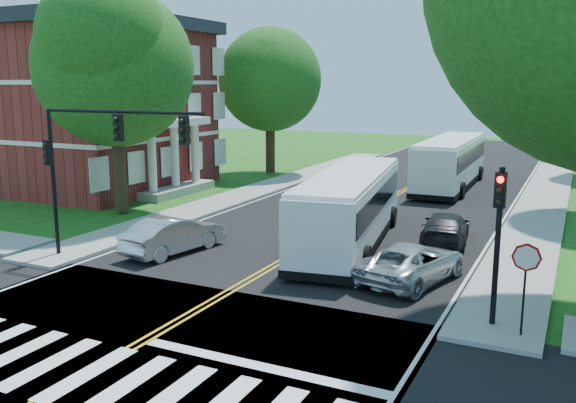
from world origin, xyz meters
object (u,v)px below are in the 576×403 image
Objects in this scene: bus_follow at (451,162)px; suv at (412,262)px; bus_lead at (350,207)px; signal_ne at (498,226)px; hatchback at (173,235)px; dark_sedan at (446,228)px; signal_nw at (96,149)px.

suv is (2.73, -20.24, -1.03)m from bus_follow.
bus_lead is at bearing 85.70° from bus_follow.
hatchback is (-12.66, 2.53, -2.21)m from signal_ne.
suv is 1.06× the size of dark_sedan.
signal_ne is 4.98m from suv.
signal_nw is 0.57× the size of bus_follow.
bus_follow is 21.99m from hatchback.
signal_nw is 12.01m from suv.
bus_follow is 20.45m from suv.
signal_ne is at bearing 147.64° from suv.
hatchback is at bearing 70.75° from bus_follow.
bus_lead reaches higher than hatchback.
signal_ne is 0.91× the size of suv.
bus_lead is 4.21m from dark_sedan.
signal_nw is 4.64m from hatchback.
bus_follow is 2.77× the size of hatchback.
bus_follow is (8.25, 23.42, -2.67)m from signal_nw.
signal_nw is at bearing 29.67° from suv.
suv is at bearing 96.61° from bus_follow.
signal_ne is at bearing 0.05° from signal_nw.
hatchback is at bearing 168.68° from signal_ne.
signal_nw is 14.13m from signal_ne.
bus_follow is 2.59× the size of suv.
bus_follow is at bearing 103.94° from signal_ne.
bus_follow reaches higher than hatchback.
dark_sedan is at bearing -136.60° from hatchback.
bus_lead is at bearing 134.23° from signal_ne.
bus_follow is at bearing -102.12° from bus_lead.
signal_ne is 0.97× the size of dark_sedan.
signal_nw is at bearing 31.76° from dark_sedan.
signal_ne is at bearing 102.86° from bus_follow.
signal_ne is 9.64m from dark_sedan.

